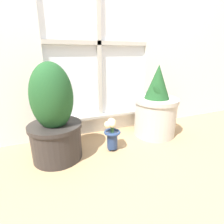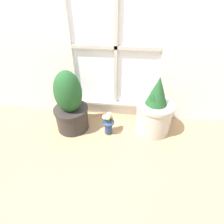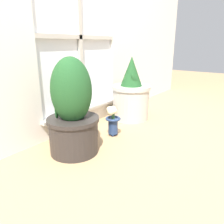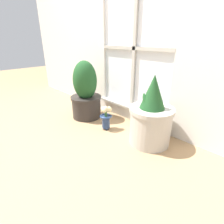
% 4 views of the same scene
% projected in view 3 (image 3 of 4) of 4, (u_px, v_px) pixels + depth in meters
% --- Properties ---
extents(ground_plane, '(10.00, 10.00, 0.00)m').
position_uv_depth(ground_plane, '(139.00, 141.00, 1.80)').
color(ground_plane, tan).
extents(potted_plant_left, '(0.37, 0.37, 0.69)m').
position_uv_depth(potted_plant_left, '(73.00, 113.00, 1.54)').
color(potted_plant_left, '#2D2826').
rests_on(potted_plant_left, ground_plane).
extents(potted_plant_right, '(0.40, 0.40, 0.65)m').
position_uv_depth(potted_plant_right, '(131.00, 95.00, 2.27)').
color(potted_plant_right, '#B7B2A8').
rests_on(potted_plant_right, ground_plane).
extents(flower_vase, '(0.13, 0.14, 0.27)m').
position_uv_depth(flower_vase, '(113.00, 119.00, 1.87)').
color(flower_vase, navy).
rests_on(flower_vase, ground_plane).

